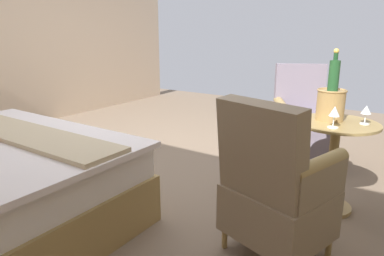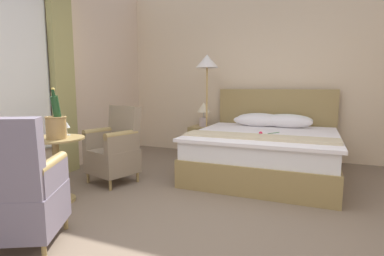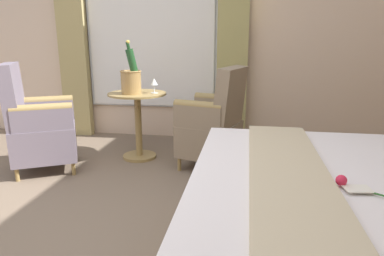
% 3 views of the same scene
% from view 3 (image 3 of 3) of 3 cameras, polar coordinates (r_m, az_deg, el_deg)
% --- Properties ---
extents(ground_plane, '(7.74, 7.74, 0.00)m').
position_cam_3_polar(ground_plane, '(2.37, -24.07, -18.29)').
color(ground_plane, '#776451').
extents(wall_window_side, '(0.27, 6.36, 3.07)m').
position_cam_3_polar(wall_window_side, '(4.46, -6.64, 18.16)').
color(wall_window_side, beige).
rests_on(wall_window_side, ground).
extents(side_table_round, '(0.60, 0.60, 0.70)m').
position_cam_3_polar(side_table_round, '(3.63, -8.97, 1.61)').
color(side_table_round, '#9A7F4A').
rests_on(side_table_round, ground).
extents(champagne_bucket, '(0.21, 0.21, 0.53)m').
position_cam_3_polar(champagne_bucket, '(3.51, -10.08, 8.14)').
color(champagne_bucket, '#A07C48').
rests_on(champagne_bucket, side_table_round).
extents(wine_glass_near_bucket, '(0.07, 0.07, 0.15)m').
position_cam_3_polar(wine_glass_near_bucket, '(3.52, -6.33, 7.54)').
color(wine_glass_near_bucket, white).
rests_on(wine_glass_near_bucket, side_table_round).
extents(wine_glass_near_edge, '(0.07, 0.07, 0.14)m').
position_cam_3_polar(wine_glass_near_edge, '(3.75, -9.05, 7.72)').
color(wine_glass_near_edge, white).
rests_on(wine_glass_near_edge, side_table_round).
extents(armchair_by_window, '(0.68, 0.68, 0.99)m').
position_cam_3_polar(armchair_by_window, '(3.32, 3.69, 0.64)').
color(armchair_by_window, '#9A7F4A').
rests_on(armchair_by_window, ground).
extents(armchair_facing_bed, '(0.73, 0.76, 1.03)m').
position_cam_3_polar(armchair_facing_bed, '(3.54, -24.26, 0.18)').
color(armchair_facing_bed, '#9A7F4A').
rests_on(armchair_facing_bed, ground).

